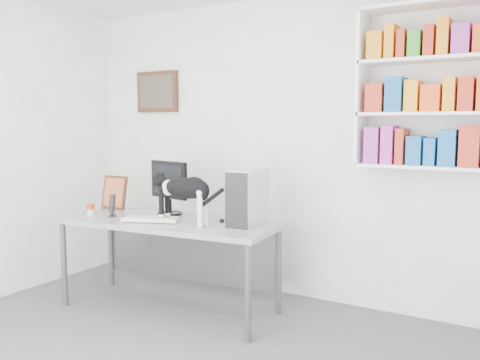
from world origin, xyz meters
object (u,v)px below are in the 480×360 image
at_px(keyboard, 152,219).
at_px(monitor, 169,187).
at_px(bookshelf, 427,87).
at_px(pc_tower, 248,197).
at_px(speaker, 112,205).
at_px(soup_can, 91,210).
at_px(desk, 169,265).
at_px(cat, 185,200).
at_px(leaning_print, 114,192).

bearing_deg(keyboard, monitor, 79.76).
bearing_deg(bookshelf, pc_tower, -155.37).
bearing_deg(speaker, soup_can, -166.17).
bearing_deg(speaker, desk, 13.74).
xyz_separation_m(bookshelf, cat, (-1.67, -0.80, -0.88)).
relative_size(bookshelf, leaning_print, 3.84).
bearing_deg(leaning_print, pc_tower, -5.55).
bearing_deg(speaker, monitor, 43.07).
distance_m(monitor, leaning_print, 0.65).
bearing_deg(monitor, pc_tower, 10.46).
relative_size(desk, keyboard, 4.00).
bearing_deg(monitor, keyboard, -65.80).
relative_size(keyboard, leaning_print, 1.43).
relative_size(desk, pc_tower, 4.17).
distance_m(keyboard, leaning_print, 0.78).
bearing_deg(speaker, bookshelf, 20.75).
bearing_deg(leaning_print, cat, -19.00).
bearing_deg(leaning_print, speaker, -53.38).
bearing_deg(monitor, cat, -23.61).
distance_m(soup_can, cat, 0.97).
xyz_separation_m(pc_tower, soup_can, (-1.40, -0.34, -0.17)).
height_order(keyboard, leaning_print, leaning_print).
height_order(bookshelf, keyboard, bookshelf).
bearing_deg(cat, desk, 166.97).
bearing_deg(leaning_print, bookshelf, 6.49).
xyz_separation_m(speaker, soup_can, (-0.21, -0.05, -0.05)).
distance_m(desk, keyboard, 0.43).
bearing_deg(pc_tower, soup_can, -172.12).
bearing_deg(soup_can, bookshelf, 19.01).
distance_m(bookshelf, cat, 2.05).
bearing_deg(pc_tower, bookshelf, 18.73).
height_order(leaning_print, cat, cat).
xyz_separation_m(desk, speaker, (-0.52, -0.12, 0.49)).
relative_size(bookshelf, cat, 1.94).
bearing_deg(bookshelf, soup_can, -160.99).
height_order(monitor, pc_tower, monitor).
xyz_separation_m(monitor, speaker, (-0.37, -0.33, -0.14)).
relative_size(bookshelf, monitor, 2.56).
bearing_deg(cat, leaning_print, 168.06).
bearing_deg(soup_can, leaning_print, 99.78).
distance_m(pc_tower, cat, 0.51).
bearing_deg(bookshelf, keyboard, -156.75).
distance_m(monitor, pc_tower, 0.82).
bearing_deg(keyboard, leaning_print, 135.25).
xyz_separation_m(pc_tower, cat, (-0.45, -0.24, -0.03)).
xyz_separation_m(keyboard, speaker, (-0.43, -0.01, 0.08)).
bearing_deg(desk, monitor, 120.14).
bearing_deg(bookshelf, cat, -154.48).
distance_m(keyboard, soup_can, 0.65).
relative_size(speaker, cat, 0.32).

